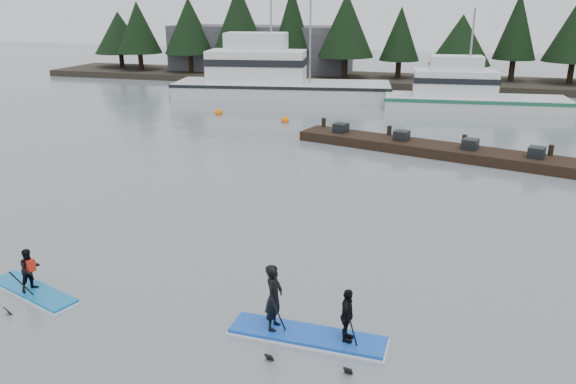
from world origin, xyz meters
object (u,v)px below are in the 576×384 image
(fishing_boat_large, at_px, (276,89))
(paddleboard_solo, at_px, (31,279))
(floating_dock, at_px, (439,150))
(paddleboard_duo, at_px, (307,317))
(fishing_boat_medium, at_px, (469,103))

(fishing_boat_large, distance_m, paddleboard_solo, 32.34)
(floating_dock, bearing_deg, fishing_boat_large, 147.66)
(floating_dock, relative_size, paddleboard_duo, 4.18)
(fishing_boat_medium, height_order, floating_dock, fishing_boat_medium)
(fishing_boat_medium, xyz_separation_m, paddleboard_solo, (-11.37, -30.81, -0.11))
(paddleboard_solo, bearing_deg, fishing_boat_medium, 88.29)
(fishing_boat_large, distance_m, floating_dock, 19.69)
(paddleboard_solo, bearing_deg, floating_dock, 79.44)
(fishing_boat_large, xyz_separation_m, paddleboard_solo, (3.42, -32.15, -0.31))
(paddleboard_solo, height_order, paddleboard_duo, paddleboard_duo)
(paddleboard_solo, bearing_deg, paddleboard_duo, 18.56)
(paddleboard_solo, distance_m, paddleboard_duo, 7.44)
(fishing_boat_medium, distance_m, floating_dock, 13.38)
(floating_dock, distance_m, paddleboard_solo, 20.06)
(fishing_boat_large, height_order, fishing_boat_medium, fishing_boat_large)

